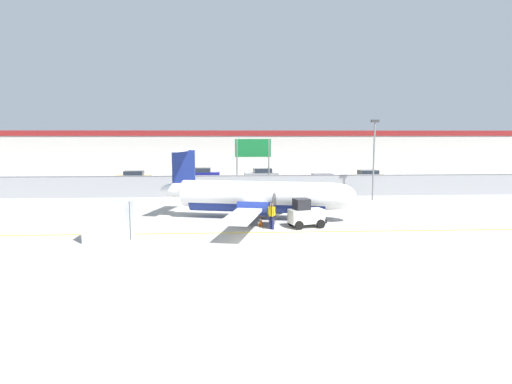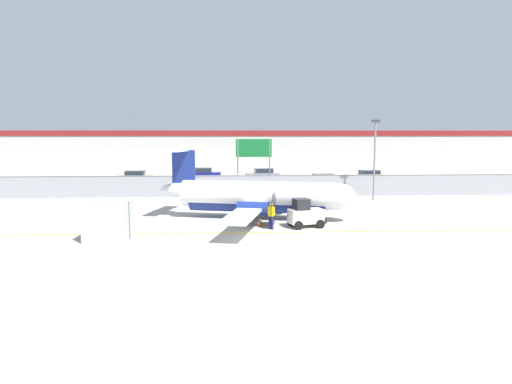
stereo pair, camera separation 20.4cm
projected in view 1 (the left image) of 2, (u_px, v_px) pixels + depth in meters
The scene contains 17 objects.
ground_plane at pixel (282, 232), 28.01m from camera, with size 140.00×140.00×0.01m.
perimeter_fence at pixel (263, 185), 43.72m from camera, with size 98.00×0.10×2.10m.
parking_lot_strip at pixel (256, 183), 55.24m from camera, with size 98.00×17.00×0.12m.
background_building at pixel (250, 151), 73.14m from camera, with size 91.00×8.10×6.50m.
commuter_airplane at pixel (260, 197), 32.19m from camera, with size 14.03×15.93×4.92m.
baggage_tug at pixel (306, 214), 29.43m from camera, with size 2.53×1.85×1.88m.
ground_crew_worker at pixel (272, 214), 28.78m from camera, with size 0.48×0.48×1.70m.
cargo_container at pixel (109, 221), 25.83m from camera, with size 2.49×2.10×2.20m.
traffic_cone_near_left at pixel (229, 220), 30.32m from camera, with size 0.36×0.36×0.64m.
traffic_cone_near_right at pixel (261, 221), 29.96m from camera, with size 0.36×0.36×0.64m.
parked_car_0 at pixel (133, 177), 53.68m from camera, with size 4.25×2.09×1.58m.
parked_car_1 at pixel (203, 174), 58.25m from camera, with size 4.24×2.08×1.58m.
parked_car_2 at pixel (262, 175), 57.38m from camera, with size 4.37×2.39×1.58m.
parked_car_3 at pixel (324, 181), 49.64m from camera, with size 4.29×2.19×1.58m.
parked_car_4 at pixel (369, 177), 54.70m from camera, with size 4.35×2.34×1.58m.
apron_light_pole at pixel (374, 153), 41.29m from camera, with size 0.70×0.30×7.27m.
highway_sign at pixel (253, 153), 45.62m from camera, with size 3.60×0.14×5.50m.
Camera 1 is at (-3.13, -25.34, 6.02)m, focal length 32.00 mm.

